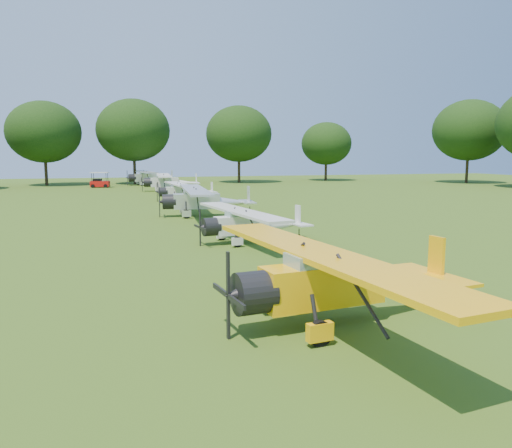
# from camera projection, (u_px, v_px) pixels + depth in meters

# --- Properties ---
(ground) EXTENTS (160.00, 160.00, 0.00)m
(ground) POSITION_uv_depth(u_px,v_px,m) (239.00, 251.00, 23.39)
(ground) COLOR #355615
(ground) RESTS_ON ground
(tree_belt) EXTENTS (137.36, 130.27, 14.52)m
(tree_belt) POSITION_uv_depth(u_px,v_px,m) (311.00, 78.00, 23.42)
(tree_belt) COLOR #322213
(tree_belt) RESTS_ON ground
(aircraft_2) EXTENTS (6.96, 11.06, 2.17)m
(aircraft_2) POSITION_uv_depth(u_px,v_px,m) (339.00, 276.00, 13.26)
(aircraft_2) COLOR #FFB40A
(aircraft_2) RESTS_ON ground
(aircraft_3) EXTENTS (5.91, 9.38, 1.84)m
(aircraft_3) POSITION_uv_depth(u_px,v_px,m) (250.00, 221.00, 25.56)
(aircraft_3) COLOR silver
(aircraft_3) RESTS_ON ground
(aircraft_4) EXTENTS (7.01, 11.17, 2.20)m
(aircraft_4) POSITION_uv_depth(u_px,v_px,m) (204.00, 199.00, 36.51)
(aircraft_4) COLOR white
(aircraft_4) RESTS_ON ground
(aircraft_5) EXTENTS (5.82, 9.28, 1.82)m
(aircraft_5) POSITION_uv_depth(u_px,v_px,m) (184.00, 190.00, 48.70)
(aircraft_5) COLOR silver
(aircraft_5) RESTS_ON ground
(aircraft_6) EXTENTS (7.05, 11.24, 2.21)m
(aircraft_6) POSITION_uv_depth(u_px,v_px,m) (169.00, 181.00, 61.49)
(aircraft_6) COLOR silver
(aircraft_6) RESTS_ON ground
(aircraft_7) EXTENTS (7.14, 11.32, 2.22)m
(aircraft_7) POSITION_uv_depth(u_px,v_px,m) (149.00, 176.00, 73.69)
(aircraft_7) COLOR white
(aircraft_7) RESTS_ON ground
(golf_cart) EXTENTS (2.67, 1.91, 2.09)m
(golf_cart) POSITION_uv_depth(u_px,v_px,m) (100.00, 182.00, 68.34)
(golf_cart) COLOR red
(golf_cart) RESTS_ON ground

